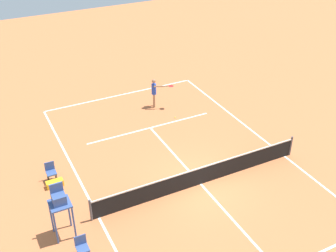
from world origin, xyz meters
TOP-DOWN VIEW (x-y plane):
  - ground_plane at (0.00, 0.00)m, footprint 60.00×60.00m
  - court_lines at (0.00, 0.00)m, footprint 9.88×20.21m
  - tennis_net at (0.00, 0.00)m, footprint 10.48×0.10m
  - player_serving at (-1.30, -7.67)m, footprint 1.20×0.97m
  - tennis_ball at (-1.74, -5.88)m, footprint 0.07×0.07m
  - umpire_chair at (6.38, 0.26)m, footprint 0.80×0.80m
  - courtside_chair_near at (6.07, 1.71)m, footprint 0.44×0.46m
  - courtside_chair_mid at (6.01, -3.33)m, footprint 0.44×0.46m
  - equipment_bag at (6.00, -2.85)m, footprint 0.76×0.32m

SIDE VIEW (x-z plane):
  - ground_plane at x=0.00m, z-range 0.00..0.00m
  - court_lines at x=0.00m, z-range 0.00..0.01m
  - tennis_ball at x=-1.74m, z-range 0.00..0.07m
  - equipment_bag at x=6.00m, z-range 0.00..0.30m
  - tennis_net at x=0.00m, z-range -0.04..1.03m
  - courtside_chair_near at x=6.07m, z-range 0.06..1.01m
  - courtside_chair_mid at x=6.01m, z-range 0.06..1.01m
  - player_serving at x=-1.30m, z-range 0.18..1.99m
  - umpire_chair at x=6.38m, z-range 0.40..2.81m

